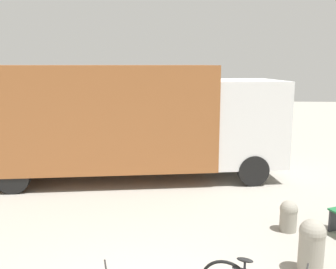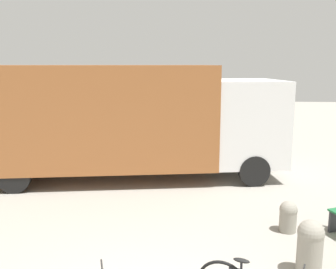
# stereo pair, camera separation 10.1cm
# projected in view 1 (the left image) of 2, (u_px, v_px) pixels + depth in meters

# --- Properties ---
(delivery_truck) EXTENTS (9.34, 4.00, 3.28)m
(delivery_truck) POSITION_uv_depth(u_px,v_px,m) (121.00, 117.00, 10.77)
(delivery_truck) COLOR #99592D
(delivery_truck) RESTS_ON ground
(bollard_near_bench) EXTENTS (0.42, 0.42, 0.90)m
(bollard_near_bench) POSITION_uv_depth(u_px,v_px,m) (312.00, 244.00, 5.96)
(bollard_near_bench) COLOR gray
(bollard_near_bench) RESTS_ON ground
(bollard_far_bench) EXTENTS (0.35, 0.35, 0.63)m
(bollard_far_bench) POSITION_uv_depth(u_px,v_px,m) (289.00, 215.00, 7.49)
(bollard_far_bench) COLOR gray
(bollard_far_bench) RESTS_ON ground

